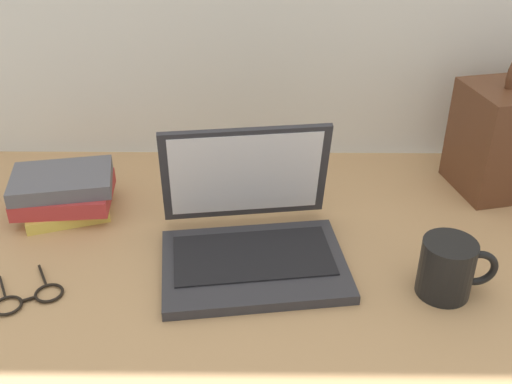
{
  "coord_description": "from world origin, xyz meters",
  "views": [
    {
      "loc": [
        0.01,
        -0.88,
        0.68
      ],
      "look_at": [
        -0.0,
        0.0,
        0.15
      ],
      "focal_mm": 42.55,
      "sensor_mm": 36.0,
      "label": 1
    }
  ],
  "objects_px": {
    "eyeglasses": "(28,298)",
    "book_stack": "(64,192)",
    "laptop": "(251,233)",
    "coffee_mug": "(448,267)"
  },
  "relations": [
    {
      "from": "coffee_mug",
      "to": "book_stack",
      "type": "bearing_deg",
      "value": 160.72
    },
    {
      "from": "laptop",
      "to": "eyeglasses",
      "type": "distance_m",
      "value": 0.38
    },
    {
      "from": "eyeglasses",
      "to": "book_stack",
      "type": "height_order",
      "value": "book_stack"
    },
    {
      "from": "laptop",
      "to": "book_stack",
      "type": "xyz_separation_m",
      "value": [
        -0.36,
        0.14,
        -0.0
      ]
    },
    {
      "from": "coffee_mug",
      "to": "book_stack",
      "type": "height_order",
      "value": "coffee_mug"
    },
    {
      "from": "laptop",
      "to": "coffee_mug",
      "type": "bearing_deg",
      "value": -17.55
    },
    {
      "from": "eyeglasses",
      "to": "book_stack",
      "type": "relative_size",
      "value": 0.65
    },
    {
      "from": "eyeglasses",
      "to": "book_stack",
      "type": "bearing_deg",
      "value": 92.25
    },
    {
      "from": "laptop",
      "to": "coffee_mug",
      "type": "height_order",
      "value": "laptop"
    },
    {
      "from": "coffee_mug",
      "to": "eyeglasses",
      "type": "bearing_deg",
      "value": -177.81
    }
  ]
}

